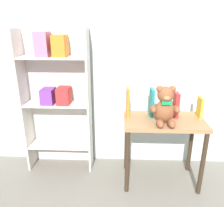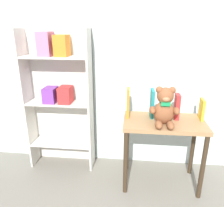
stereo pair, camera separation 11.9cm
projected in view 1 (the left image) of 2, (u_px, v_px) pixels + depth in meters
name	position (u px, v px, depth m)	size (l,w,h in m)	color
wall_back	(152.00, 47.00, 2.10)	(4.80, 0.06, 2.50)	silver
bookshelf_side	(57.00, 93.00, 2.16)	(0.66, 0.23, 1.42)	beige
display_table	(163.00, 130.00, 1.99)	(0.71, 0.40, 0.65)	#9E754C
teddy_bear	(165.00, 107.00, 1.83)	(0.25, 0.23, 0.33)	brown
book_standing_orange	(128.00, 102.00, 1.98)	(0.02, 0.13, 0.26)	orange
book_standing_teal	(152.00, 103.00, 1.99)	(0.02, 0.14, 0.26)	teal
book_standing_red	(176.00, 105.00, 1.97)	(0.04, 0.10, 0.23)	red
book_standing_yellow	(200.00, 107.00, 1.97)	(0.02, 0.13, 0.19)	gold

